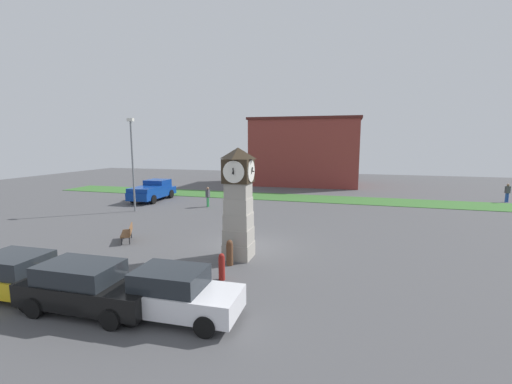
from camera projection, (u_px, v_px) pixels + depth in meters
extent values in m
plane|color=#4C4C4F|center=(249.00, 246.00, 18.07)|extent=(87.76, 87.76, 0.00)
cube|color=#9E998F|center=(239.00, 250.00, 16.21)|extent=(1.26, 1.26, 0.72)
cube|color=#9C978D|center=(239.00, 236.00, 16.10)|extent=(1.21, 1.21, 0.72)
cube|color=#9F9A90|center=(239.00, 221.00, 16.00)|extent=(1.16, 1.16, 0.72)
cube|color=#A19C91|center=(238.00, 206.00, 15.89)|extent=(1.10, 1.10, 0.72)
cube|color=#9A958B|center=(238.00, 190.00, 15.79)|extent=(1.05, 1.05, 0.72)
cube|color=#2D2316|center=(238.00, 171.00, 15.65)|extent=(1.21, 1.21, 1.10)
cylinder|color=white|center=(242.00, 170.00, 16.25)|extent=(0.99, 0.04, 0.99)
cube|color=black|center=(243.00, 170.00, 16.28)|extent=(0.06, 0.23, 0.08)
cube|color=black|center=(243.00, 170.00, 16.28)|extent=(0.04, 0.17, 0.36)
cylinder|color=white|center=(234.00, 172.00, 15.06)|extent=(0.99, 0.04, 0.99)
cube|color=black|center=(233.00, 172.00, 15.03)|extent=(0.06, 0.19, 0.18)
cube|color=black|center=(233.00, 172.00, 15.03)|extent=(0.04, 0.14, 0.37)
cylinder|color=white|center=(251.00, 171.00, 15.48)|extent=(0.04, 0.99, 0.99)
cube|color=black|center=(252.00, 171.00, 15.47)|extent=(0.23, 0.06, 0.07)
cube|color=black|center=(252.00, 171.00, 15.47)|extent=(0.12, 0.04, 0.37)
cylinder|color=white|center=(225.00, 170.00, 15.82)|extent=(0.04, 0.99, 0.99)
cube|color=black|center=(225.00, 170.00, 15.83)|extent=(0.22, 0.06, 0.12)
cube|color=black|center=(225.00, 170.00, 15.83)|extent=(0.16, 0.04, 0.36)
pyramid|color=#2D2316|center=(238.00, 153.00, 15.54)|extent=(1.27, 1.27, 0.51)
cylinder|color=brown|center=(230.00, 255.00, 15.19)|extent=(0.30, 0.30, 0.97)
sphere|color=brown|center=(230.00, 243.00, 15.12)|extent=(0.27, 0.27, 0.27)
cylinder|color=maroon|center=(222.00, 268.00, 13.58)|extent=(0.25, 0.25, 0.94)
sphere|color=maroon|center=(222.00, 256.00, 13.51)|extent=(0.23, 0.23, 0.23)
cylinder|color=brown|center=(203.00, 281.00, 12.50)|extent=(0.30, 0.30, 0.84)
sphere|color=brown|center=(202.00, 269.00, 12.43)|extent=(0.27, 0.27, 0.27)
cube|color=gold|center=(22.00, 281.00, 12.12)|extent=(3.92, 1.97, 0.61)
cube|color=#1E2328|center=(13.00, 263.00, 12.11)|extent=(2.18, 1.78, 0.64)
cylinder|color=black|center=(70.00, 281.00, 12.71)|extent=(0.65, 0.24, 0.64)
cylinder|color=black|center=(27.00, 303.00, 11.01)|extent=(0.65, 0.24, 0.64)
cylinder|color=black|center=(19.00, 275.00, 13.31)|extent=(0.65, 0.24, 0.64)
cube|color=black|center=(90.00, 292.00, 11.07)|extent=(4.54, 1.86, 0.73)
cube|color=#1E2328|center=(80.00, 272.00, 11.06)|extent=(2.51, 1.67, 0.58)
cylinder|color=black|center=(143.00, 295.00, 11.57)|extent=(0.65, 0.24, 0.64)
cylinder|color=black|center=(111.00, 319.00, 9.97)|extent=(0.65, 0.24, 0.64)
cylinder|color=black|center=(75.00, 286.00, 12.26)|extent=(0.65, 0.24, 0.64)
cylinder|color=black|center=(34.00, 308.00, 10.67)|extent=(0.65, 0.24, 0.64)
cube|color=silver|center=(179.00, 299.00, 10.62)|extent=(3.88, 1.82, 0.69)
cube|color=#1E2328|center=(170.00, 278.00, 10.60)|extent=(2.15, 1.64, 0.60)
cylinder|color=black|center=(224.00, 301.00, 11.16)|extent=(0.65, 0.24, 0.64)
cylinder|color=black|center=(205.00, 326.00, 9.60)|extent=(0.65, 0.24, 0.64)
cylinder|color=black|center=(159.00, 293.00, 11.74)|extent=(0.65, 0.24, 0.64)
cylinder|color=black|center=(131.00, 316.00, 10.18)|extent=(0.65, 0.24, 0.64)
cube|color=navy|center=(153.00, 193.00, 31.91)|extent=(2.30, 5.55, 0.70)
cube|color=navy|center=(158.00, 184.00, 32.72)|extent=(2.05, 1.99, 0.80)
cube|color=navy|center=(146.00, 189.00, 30.79)|extent=(2.20, 3.09, 0.36)
cylinder|color=black|center=(153.00, 193.00, 33.77)|extent=(0.31, 0.81, 0.80)
cylinder|color=black|center=(171.00, 194.00, 33.30)|extent=(0.31, 0.81, 0.80)
cylinder|color=black|center=(133.00, 199.00, 30.61)|extent=(0.31, 0.81, 0.80)
cylinder|color=black|center=(153.00, 199.00, 30.15)|extent=(0.31, 0.81, 0.80)
cube|color=brown|center=(126.00, 233.00, 18.82)|extent=(1.27, 1.62, 0.08)
cube|color=brown|center=(131.00, 229.00, 18.85)|extent=(0.90, 1.39, 0.40)
cylinder|color=#262628|center=(124.00, 235.00, 19.40)|extent=(0.06, 0.06, 0.45)
cylinder|color=#262628|center=(122.00, 241.00, 18.19)|extent=(0.06, 0.06, 0.45)
cylinder|color=#262628|center=(131.00, 234.00, 19.51)|extent=(0.06, 0.06, 0.45)
cylinder|color=#262628|center=(129.00, 240.00, 18.30)|extent=(0.06, 0.06, 0.45)
cylinder|color=#338C4C|center=(207.00, 202.00, 28.71)|extent=(0.14, 0.14, 0.83)
cylinder|color=#338C4C|center=(208.00, 202.00, 28.90)|extent=(0.14, 0.14, 0.83)
cube|color=#3F3F47|center=(208.00, 193.00, 28.70)|extent=(0.24, 0.40, 0.62)
sphere|color=#8C664C|center=(208.00, 188.00, 28.63)|extent=(0.23, 0.23, 0.23)
cylinder|color=#264CA5|center=(508.00, 198.00, 30.99)|extent=(0.14, 0.14, 0.84)
cylinder|color=#264CA5|center=(506.00, 198.00, 30.96)|extent=(0.14, 0.14, 0.84)
cube|color=#3F3F47|center=(508.00, 190.00, 30.87)|extent=(0.46, 0.39, 0.63)
sphere|color=#8C664C|center=(508.00, 185.00, 30.80)|extent=(0.23, 0.23, 0.23)
cylinder|color=slate|center=(133.00, 167.00, 26.53)|extent=(0.14, 0.14, 6.98)
cube|color=silver|center=(130.00, 120.00, 26.01)|extent=(0.50, 0.24, 0.24)
cube|color=maroon|center=(306.00, 153.00, 43.98)|extent=(13.21, 8.71, 8.05)
cube|color=#4F1E1B|center=(306.00, 120.00, 43.37)|extent=(13.61, 8.97, 0.30)
cube|color=#386B2D|center=(297.00, 198.00, 33.38)|extent=(52.66, 4.31, 0.04)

